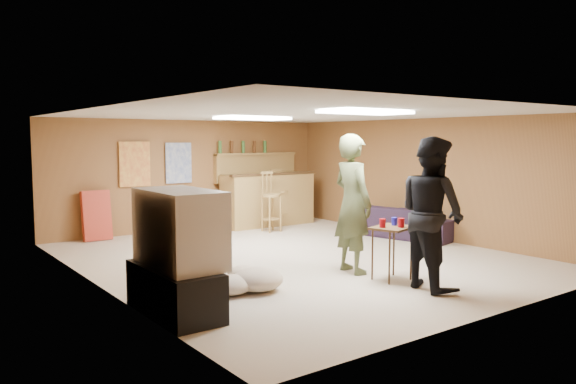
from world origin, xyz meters
TOP-DOWN VIEW (x-y plane):
  - ground at (0.00, 0.00)m, footprint 7.00×7.00m
  - ceiling at (0.00, 0.00)m, footprint 6.00×7.00m
  - wall_back at (0.00, 3.50)m, footprint 6.00×0.02m
  - wall_front at (0.00, -3.50)m, footprint 6.00×0.02m
  - wall_left at (-3.00, 0.00)m, footprint 0.02×7.00m
  - wall_right at (3.00, 0.00)m, footprint 0.02×7.00m
  - tv_stand at (-2.72, -1.50)m, footprint 0.55×1.30m
  - dvd_box at (-2.50, -1.50)m, footprint 0.35×0.50m
  - tv_body at (-2.65, -1.50)m, footprint 0.60×1.10m
  - tv_screen at (-2.34, -1.50)m, footprint 0.02×0.95m
  - bar_counter at (1.50, 2.95)m, footprint 2.00×0.60m
  - bar_lip at (1.50, 2.70)m, footprint 2.10×0.12m
  - bar_shelf at (1.50, 3.40)m, footprint 2.00×0.18m
  - bar_backing at (1.50, 3.42)m, footprint 2.00×0.14m
  - poster_left at (-1.20, 3.46)m, footprint 0.60×0.03m
  - poster_right at (-0.30, 3.46)m, footprint 0.55×0.03m
  - folding_chair_stack at (-2.00, 3.30)m, footprint 0.50×0.26m
  - ceiling_panel_front at (0.00, -1.50)m, footprint 1.20×0.60m
  - ceiling_panel_back at (0.00, 1.20)m, footprint 1.20×0.60m
  - person_olive at (0.05, -1.22)m, footprint 0.52×0.73m
  - person_black at (0.25, -2.40)m, footprint 0.86×1.02m
  - sofa at (2.70, 0.27)m, footprint 1.20×2.09m
  - tray_table at (0.17, -1.84)m, footprint 0.64×0.56m
  - cup_red_near at (0.02, -1.81)m, footprint 0.10×0.10m
  - cup_red_far at (0.23, -1.94)m, footprint 0.10×0.10m
  - cup_blue at (0.28, -1.77)m, footprint 0.09×0.09m
  - bar_stool_left at (1.08, 2.22)m, footprint 0.42×0.42m
  - bar_stool_right at (1.72, 2.80)m, footprint 0.50×0.50m
  - cushion_near_tv at (-1.52, -1.25)m, footprint 0.78×0.78m
  - cushion_mid at (-1.39, -0.69)m, footprint 0.54×0.54m
  - cushion_far at (-1.86, -1.19)m, footprint 0.55×0.55m
  - bottle_row at (1.16, 3.38)m, footprint 1.20×0.08m

SIDE VIEW (x-z plane):
  - ground at x=0.00m, z-range 0.00..0.00m
  - cushion_mid at x=-1.39m, z-range 0.00..0.18m
  - cushion_far at x=-1.86m, z-range 0.00..0.23m
  - cushion_near_tv at x=-1.52m, z-range 0.00..0.28m
  - dvd_box at x=-2.50m, z-range 0.11..0.19m
  - tv_stand at x=-2.72m, z-range 0.00..0.50m
  - sofa at x=2.70m, z-range 0.00..0.57m
  - tray_table at x=0.17m, z-range 0.00..0.70m
  - folding_chair_stack at x=-2.00m, z-range -0.01..0.91m
  - bar_counter at x=1.50m, z-range 0.00..1.10m
  - bar_stool_right at x=1.72m, z-range 0.00..1.23m
  - bar_stool_left at x=1.08m, z-range 0.00..1.24m
  - cup_blue at x=0.28m, z-range 0.70..0.80m
  - cup_red_near at x=0.02m, z-range 0.70..0.81m
  - cup_red_far at x=0.23m, z-range 0.70..0.81m
  - tv_body at x=-2.65m, z-range 0.50..1.30m
  - tv_screen at x=-2.34m, z-range 0.57..1.23m
  - person_black at x=0.25m, z-range 0.00..1.85m
  - person_olive at x=0.05m, z-range 0.00..1.89m
  - wall_back at x=0.00m, z-range 0.00..2.20m
  - wall_front at x=0.00m, z-range 0.00..2.20m
  - wall_left at x=-3.00m, z-range 0.00..2.20m
  - wall_right at x=3.00m, z-range 0.00..2.20m
  - bar_lip at x=1.50m, z-range 1.08..1.12m
  - bar_backing at x=1.50m, z-range 0.90..1.50m
  - poster_left at x=-1.20m, z-range 0.93..1.78m
  - poster_right at x=-0.30m, z-range 0.95..1.75m
  - bar_shelf at x=1.50m, z-range 1.48..1.52m
  - bottle_row at x=1.16m, z-range 1.52..1.78m
  - ceiling_panel_front at x=0.00m, z-range 2.15..2.19m
  - ceiling_panel_back at x=0.00m, z-range 2.15..2.19m
  - ceiling at x=0.00m, z-range 2.19..2.21m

